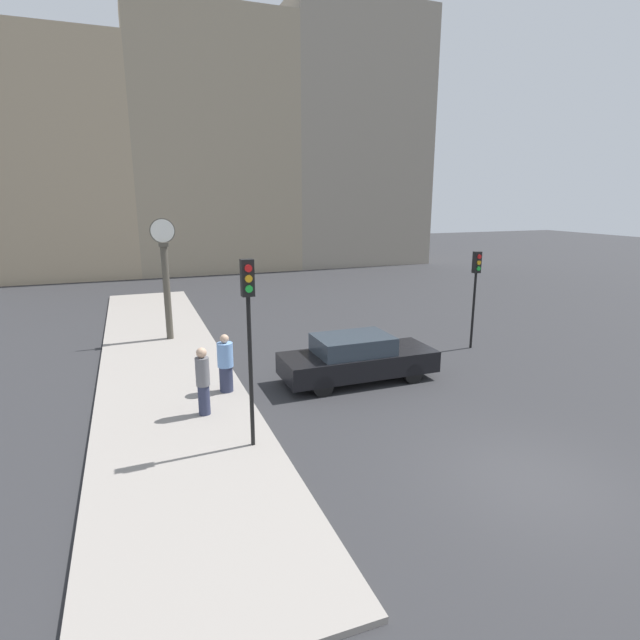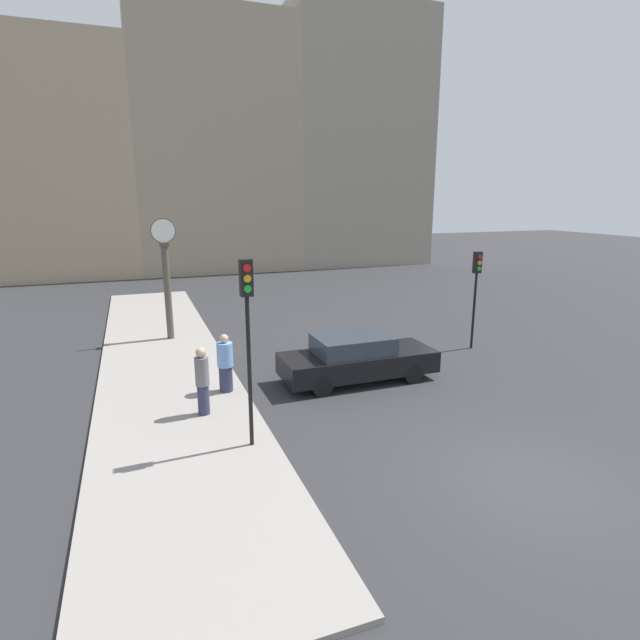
# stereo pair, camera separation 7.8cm
# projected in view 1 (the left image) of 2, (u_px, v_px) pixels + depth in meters

# --- Properties ---
(ground_plane) EXTENTS (120.00, 120.00, 0.00)m
(ground_plane) POSITION_uv_depth(u_px,v_px,m) (530.00, 481.00, 9.79)
(ground_plane) COLOR #2D2D30
(sidewalk_corner) EXTENTS (3.96, 24.75, 0.11)m
(sidewalk_corner) POSITION_uv_depth(u_px,v_px,m) (163.00, 359.00, 17.04)
(sidewalk_corner) COLOR gray
(sidewalk_corner) RESTS_ON ground_plane
(building_row) EXTENTS (32.88, 5.00, 19.54)m
(building_row) POSITION_uv_depth(u_px,v_px,m) (234.00, 148.00, 36.56)
(building_row) COLOR tan
(building_row) RESTS_ON ground_plane
(sedan_car) EXTENTS (4.68, 1.75, 1.43)m
(sedan_car) POSITION_uv_depth(u_px,v_px,m) (357.00, 358.00, 14.99)
(sedan_car) COLOR black
(sedan_car) RESTS_ON ground_plane
(traffic_light_near) EXTENTS (0.26, 0.24, 4.09)m
(traffic_light_near) POSITION_uv_depth(u_px,v_px,m) (249.00, 316.00, 10.30)
(traffic_light_near) COLOR black
(traffic_light_near) RESTS_ON sidewalk_corner
(traffic_light_far) EXTENTS (0.26, 0.24, 3.55)m
(traffic_light_far) POSITION_uv_depth(u_px,v_px,m) (476.00, 280.00, 17.85)
(traffic_light_far) COLOR black
(traffic_light_far) RESTS_ON ground_plane
(street_clock) EXTENTS (0.91, 0.33, 4.56)m
(street_clock) POSITION_uv_depth(u_px,v_px,m) (166.00, 277.00, 18.71)
(street_clock) COLOR #4C473D
(street_clock) RESTS_ON sidewalk_corner
(pedestrian_grey_jacket) EXTENTS (0.34, 0.34, 1.74)m
(pedestrian_grey_jacket) POSITION_uv_depth(u_px,v_px,m) (203.00, 381.00, 12.34)
(pedestrian_grey_jacket) COLOR #2D334C
(pedestrian_grey_jacket) RESTS_ON sidewalk_corner
(pedestrian_blue_stripe) EXTENTS (0.44, 0.44, 1.65)m
(pedestrian_blue_stripe) POSITION_uv_depth(u_px,v_px,m) (226.00, 364.00, 13.85)
(pedestrian_blue_stripe) COLOR #2D334C
(pedestrian_blue_stripe) RESTS_ON sidewalk_corner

